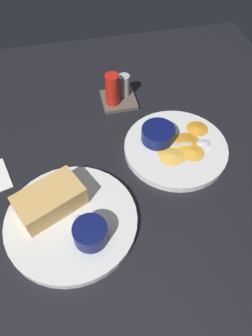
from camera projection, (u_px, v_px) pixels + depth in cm
name	position (u px, v px, depth cm)	size (l,w,h in cm)	color
ground_plane	(109.00, 172.00, 74.75)	(110.00, 110.00, 3.00)	black
plate_sandwich_main	(71.00, 221.00, 64.24)	(26.36, 26.36, 1.60)	silver
sandwich_half_near	(50.00, 200.00, 63.47)	(15.00, 12.41, 4.80)	tan
ramekin_dark_sauce	(90.00, 233.00, 59.47)	(6.53, 6.53, 3.84)	#0C144C
spoon_by_dark_ramekin	(76.00, 218.00, 63.37)	(5.72, 9.49, 0.80)	silver
plate_chips_companion	(176.00, 148.00, 76.19)	(24.32, 24.32, 1.60)	silver
ramekin_light_gravy	(158.00, 134.00, 75.50)	(7.87, 7.87, 3.32)	#0C144C
spoon_by_gravy_ramekin	(198.00, 143.00, 75.53)	(9.96, 2.79, 0.80)	silver
plantain_chip_scatter	(180.00, 144.00, 75.55)	(17.20, 14.87, 0.60)	gold
condiment_caddy	(117.00, 92.00, 84.86)	(9.00, 9.00, 9.50)	brown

